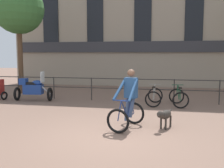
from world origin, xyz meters
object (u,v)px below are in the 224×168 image
Objects in this scene: parked_motorcycle at (33,89)px; parked_bicycle_mid_left at (179,97)px; dog at (165,115)px; parked_bicycle_near_lamp at (154,97)px; cyclist_with_bike at (128,102)px.

parked_bicycle_mid_left is (6.50, 0.05, -0.20)m from parked_motorcycle.
parked_motorcycle reaches higher than dog.
parked_bicycle_near_lamp is (5.50, 0.05, -0.20)m from parked_motorcycle.
cyclist_with_bike is 1.49× the size of parked_bicycle_near_lamp.
dog is at bearing -126.33° from parked_motorcycle.
cyclist_with_bike reaches higher than dog.
dog is 0.79× the size of parked_bicycle_near_lamp.
parked_motorcycle is 1.53× the size of parked_bicycle_near_lamp.
dog is 3.50m from parked_bicycle_mid_left.
cyclist_with_bike is 3.62m from parked_bicycle_near_lamp.
dog is at bearing 21.26° from cyclist_with_bike.
cyclist_with_bike is 1.44× the size of parked_bicycle_mid_left.
dog is 6.86m from parked_motorcycle.
parked_motorcycle reaches higher than parked_bicycle_mid_left.
parked_motorcycle is at bearing 173.97° from dog.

